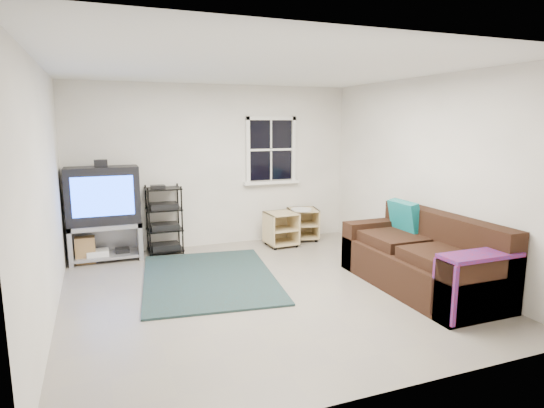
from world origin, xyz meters
name	(u,v)px	position (x,y,z in m)	size (l,w,h in m)	color
room	(271,154)	(0.95, 2.27, 1.48)	(4.60, 4.62, 4.60)	gray
tv_unit	(104,206)	(-1.75, 2.03, 0.81)	(1.01, 0.50, 1.48)	gray
av_rack	(165,224)	(-0.88, 2.09, 0.46)	(0.53, 0.38, 1.06)	black
side_table_left	(280,228)	(0.95, 1.84, 0.30)	(0.49, 0.49, 0.56)	#D8BD85
side_table_right	(302,222)	(1.45, 2.06, 0.31)	(0.58, 0.58, 0.57)	#D8BD85
sofa	(423,260)	(1.84, -0.59, 0.35)	(0.95, 2.15, 0.98)	black
shag_rug	(209,278)	(-0.53, 0.66, 0.01)	(1.65, 2.26, 0.03)	black
paper_bag	(85,250)	(-2.03, 1.96, 0.19)	(0.27, 0.17, 0.39)	#976F44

